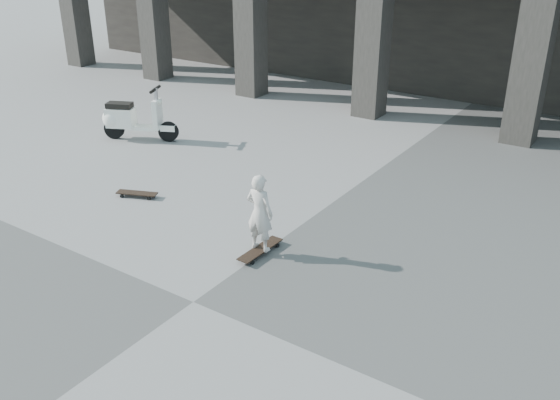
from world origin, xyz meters
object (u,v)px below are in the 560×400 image
Objects in this scene: scooter at (127,119)px; longboard at (260,250)px; skateboard_spare at (137,194)px; child at (260,213)px.

longboard is at bearing -50.10° from scooter.
skateboard_spare is 3.21m from scooter.
skateboard_spare is (-2.90, 0.41, -0.00)m from longboard.
child is (2.90, -0.41, 0.58)m from skateboard_spare.
child reaches higher than longboard.
child is (-0.00, 0.00, 0.58)m from longboard.
longboard is 2.92m from skateboard_spare.
child is 0.72× the size of scooter.
child reaches higher than scooter.
longboard is 5.88m from scooter.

